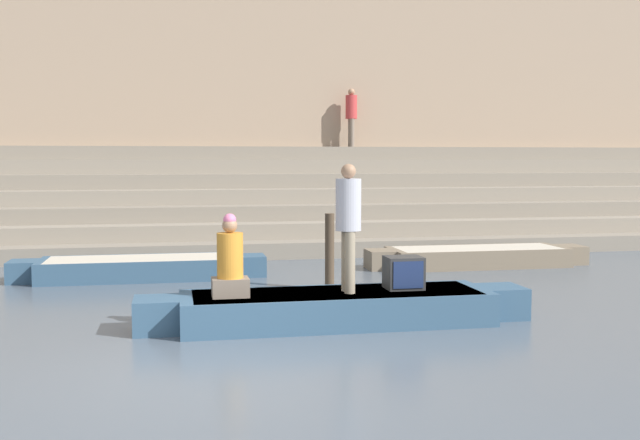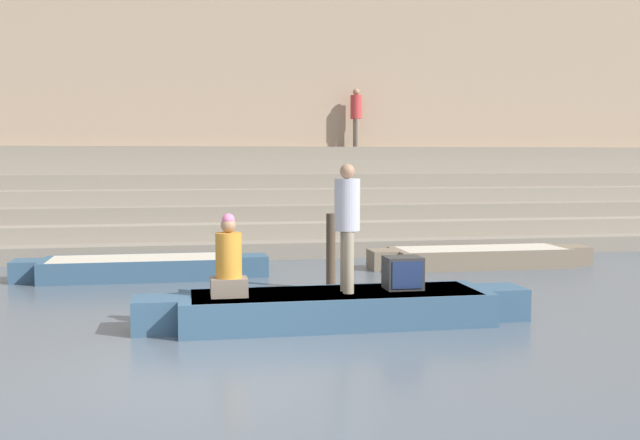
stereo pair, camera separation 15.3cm
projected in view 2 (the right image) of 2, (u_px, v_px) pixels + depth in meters
The scene contains 11 objects.
ground_plane at pixel (217, 376), 7.85m from camera, with size 120.00×120.00×0.00m, color #4C5660.
ghat_steps at pixel (197, 210), 19.72m from camera, with size 36.00×5.12×2.63m.
back_wall at pixel (194, 100), 21.85m from camera, with size 34.20×1.28×8.04m.
rowboat_main at pixel (335, 307), 10.32m from camera, with size 5.46×1.37×0.45m.
person_standing at pixel (347, 219), 10.21m from camera, with size 0.35×0.35×1.76m.
person_rowing at pixel (229, 263), 9.95m from camera, with size 0.49×0.38×1.11m.
tv_set at pixel (403, 273), 10.53m from camera, with size 0.51×0.44×0.46m.
moored_boat_shore at pixel (143, 267), 14.30m from camera, with size 4.76×1.26×0.40m.
moored_boat_distant at pixel (481, 256), 15.86m from camera, with size 4.82×1.26×0.40m.
mooring_post at pixel (331, 252), 13.04m from camera, with size 0.16×0.16×1.33m, color #473828.
person_on_steps at pixel (356, 113), 21.77m from camera, with size 0.34×0.34×1.69m.
Camera 2 is at (-0.31, -7.76, 2.28)m, focal length 42.00 mm.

